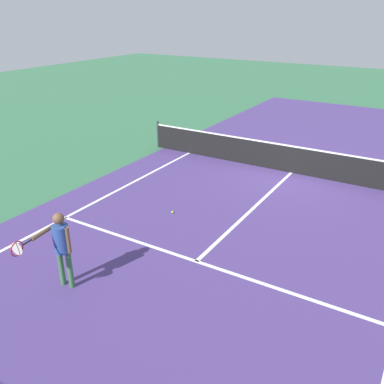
# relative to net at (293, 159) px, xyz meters

# --- Properties ---
(ground_plane) EXTENTS (60.00, 60.00, 0.00)m
(ground_plane) POSITION_rel_net_xyz_m (0.00, 0.00, -0.49)
(ground_plane) COLOR #38724C
(court_surface_inbounds) EXTENTS (10.62, 24.40, 0.00)m
(court_surface_inbounds) POSITION_rel_net_xyz_m (0.00, 0.00, -0.49)
(court_surface_inbounds) COLOR #4C387A
(court_surface_inbounds) RESTS_ON ground_plane
(line_sideline_left) EXTENTS (0.10, 11.89, 0.01)m
(line_sideline_left) POSITION_rel_net_xyz_m (-4.11, -5.95, -0.49)
(line_sideline_left) COLOR white
(line_sideline_left) RESTS_ON ground_plane
(line_service_near) EXTENTS (8.22, 0.10, 0.01)m
(line_service_near) POSITION_rel_net_xyz_m (0.00, -6.40, -0.49)
(line_service_near) COLOR white
(line_service_near) RESTS_ON ground_plane
(line_center_service) EXTENTS (0.10, 6.40, 0.01)m
(line_center_service) POSITION_rel_net_xyz_m (0.00, -3.20, -0.49)
(line_center_service) COLOR white
(line_center_service) RESTS_ON ground_plane
(net) EXTENTS (11.25, 0.09, 1.07)m
(net) POSITION_rel_net_xyz_m (0.00, 0.00, 0.00)
(net) COLOR #33383D
(net) RESTS_ON ground_plane
(player_near) EXTENTS (0.42, 1.22, 1.64)m
(player_near) POSITION_rel_net_xyz_m (-1.80, -8.54, 0.53)
(player_near) COLOR #3F7247
(player_near) RESTS_ON ground_plane
(tennis_ball_mid_court) EXTENTS (0.07, 0.07, 0.07)m
(tennis_ball_mid_court) POSITION_rel_net_xyz_m (-1.78, -4.68, -0.46)
(tennis_ball_mid_court) COLOR #CCE033
(tennis_ball_mid_court) RESTS_ON ground_plane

